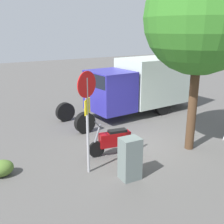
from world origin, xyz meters
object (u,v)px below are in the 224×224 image
at_px(motorcycle, 114,140).
at_px(street_tree, 200,18).
at_px(utility_cabinet, 130,159).
at_px(stop_sign, 87,107).
at_px(box_truck_near, 143,83).

distance_m(motorcycle, street_tree, 4.92).
bearing_deg(motorcycle, utility_cabinet, 84.02).
bearing_deg(stop_sign, motorcycle, -153.39).
bearing_deg(utility_cabinet, stop_sign, -48.29).
relative_size(motorcycle, street_tree, 0.28).
xyz_separation_m(stop_sign, street_tree, (-3.96, 0.37, 2.48)).
height_order(box_truck_near, utility_cabinet, box_truck_near).
relative_size(motorcycle, stop_sign, 0.58).
distance_m(stop_sign, street_tree, 4.68).
bearing_deg(utility_cabinet, street_tree, -169.30).
bearing_deg(street_tree, stop_sign, -5.37).
relative_size(motorcycle, utility_cabinet, 1.42).
relative_size(box_truck_near, street_tree, 1.17).
bearing_deg(stop_sign, box_truck_near, -141.71).
distance_m(motorcycle, stop_sign, 2.17).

